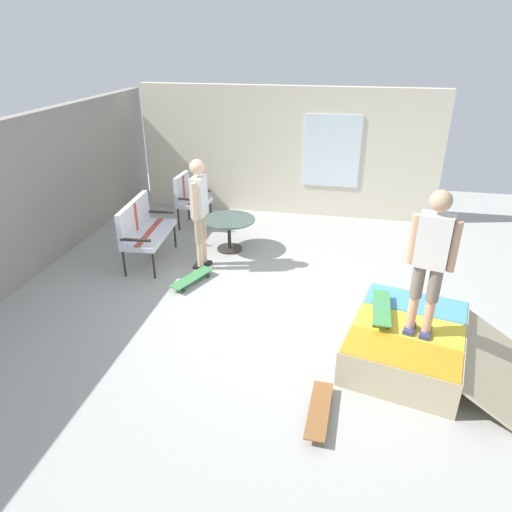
% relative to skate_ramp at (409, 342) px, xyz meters
% --- Properties ---
extents(ground_plane, '(12.00, 12.00, 0.10)m').
position_rel_skate_ramp_xyz_m(ground_plane, '(0.82, 1.61, -0.27)').
color(ground_plane, '#A8A8A3').
extents(back_wall_cinderblock, '(9.00, 0.20, 2.36)m').
position_rel_skate_ramp_xyz_m(back_wall_cinderblock, '(0.82, 5.61, 0.96)').
color(back_wall_cinderblock, gray).
rests_on(back_wall_cinderblock, ground_plane).
extents(house_facade, '(0.23, 6.00, 2.54)m').
position_rel_skate_ramp_xyz_m(house_facade, '(4.62, 2.09, 1.05)').
color(house_facade, beige).
rests_on(house_facade, ground_plane).
extents(skate_ramp, '(1.98, 2.12, 0.45)m').
position_rel_skate_ramp_xyz_m(skate_ramp, '(0.00, 0.00, 0.00)').
color(skate_ramp, tan).
rests_on(skate_ramp, ground_plane).
extents(patio_bench, '(1.29, 0.65, 1.02)m').
position_rel_skate_ramp_xyz_m(patio_bench, '(1.80, 4.04, 0.39)').
color(patio_bench, '#2D2823').
rests_on(patio_bench, ground_plane).
extents(patio_chair_near_house, '(0.64, 0.57, 1.02)m').
position_rel_skate_ramp_xyz_m(patio_chair_near_house, '(3.45, 3.83, 0.39)').
color(patio_chair_near_house, '#2D2823').
rests_on(patio_chair_near_house, ground_plane).
extents(patio_table, '(0.90, 0.90, 0.57)m').
position_rel_skate_ramp_xyz_m(patio_table, '(2.50, 2.78, 0.18)').
color(patio_table, '#2D2823').
rests_on(patio_table, ground_plane).
extents(person_watching, '(0.48, 0.25, 1.76)m').
position_rel_skate_ramp_xyz_m(person_watching, '(1.78, 3.05, 0.81)').
color(person_watching, black).
rests_on(person_watching, ground_plane).
extents(person_skater, '(0.31, 0.46, 1.63)m').
position_rel_skate_ramp_xyz_m(person_skater, '(-0.12, -0.04, 1.17)').
color(person_skater, navy).
rests_on(person_skater, skate_ramp).
extents(skateboard_by_bench, '(0.82, 0.49, 0.10)m').
position_rel_skate_ramp_xyz_m(skateboard_by_bench, '(1.21, 3.03, -0.14)').
color(skateboard_by_bench, '#3F8C4C').
rests_on(skateboard_by_bench, ground_plane).
extents(skateboard_spare, '(0.81, 0.23, 0.10)m').
position_rel_skate_ramp_xyz_m(skateboard_spare, '(-1.13, 0.93, -0.14)').
color(skateboard_spare, brown).
rests_on(skateboard_spare, ground_plane).
extents(skateboard_on_ramp, '(0.81, 0.22, 0.10)m').
position_rel_skate_ramp_xyz_m(skateboard_on_ramp, '(0.17, 0.33, 0.31)').
color(skateboard_on_ramp, '#3F8C4C').
rests_on(skateboard_on_ramp, skate_ramp).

